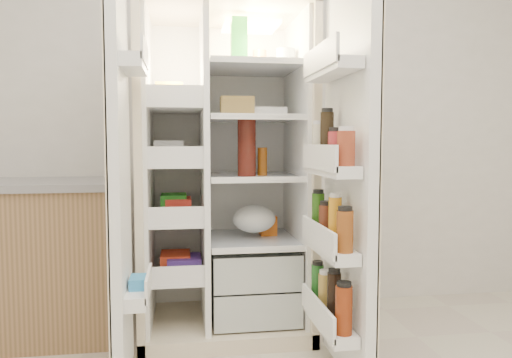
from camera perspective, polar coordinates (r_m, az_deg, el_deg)
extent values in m
cube|color=silver|center=(3.13, -1.71, 9.45)|extent=(4.00, 0.02, 2.70)
cube|color=beige|center=(3.04, -4.30, 1.11)|extent=(0.92, 0.04, 1.80)
cube|color=beige|center=(2.71, -13.08, 0.62)|extent=(0.04, 0.70, 1.80)
cube|color=beige|center=(2.78, 5.29, 0.81)|extent=(0.04, 0.70, 1.80)
cube|color=beige|center=(2.80, -3.86, 19.02)|extent=(0.92, 0.70, 0.04)
cube|color=beige|center=(2.90, -3.68, -16.51)|extent=(0.92, 0.70, 0.08)
cube|color=white|center=(3.01, -4.26, 1.46)|extent=(0.84, 0.02, 1.68)
cube|color=white|center=(2.71, -12.45, 1.05)|extent=(0.02, 0.62, 1.68)
cube|color=white|center=(2.78, 4.69, 1.22)|extent=(0.02, 0.62, 1.68)
cube|color=white|center=(2.70, -6.09, 1.13)|extent=(0.03, 0.62, 1.68)
cube|color=#B5BEB9|center=(2.85, -0.45, -13.79)|extent=(0.47, 0.52, 0.19)
cube|color=#B5BEB9|center=(2.79, -0.46, -9.88)|extent=(0.47, 0.52, 0.19)
cube|color=#FFD18C|center=(2.85, -0.68, 17.52)|extent=(0.30, 0.30, 0.02)
cube|color=white|center=(2.79, -9.23, -10.67)|extent=(0.28, 0.58, 0.02)
cube|color=white|center=(2.73, -9.31, -4.58)|extent=(0.28, 0.58, 0.02)
cube|color=white|center=(2.70, -9.39, 1.73)|extent=(0.28, 0.58, 0.02)
cube|color=white|center=(2.70, -9.46, 8.09)|extent=(0.28, 0.58, 0.02)
cube|color=white|center=(2.78, -0.52, -7.08)|extent=(0.49, 0.58, 0.01)
cube|color=white|center=(2.73, -0.52, 0.34)|extent=(0.49, 0.58, 0.01)
cube|color=white|center=(2.73, -0.53, 7.06)|extent=(0.49, 0.58, 0.02)
cube|color=white|center=(2.76, -0.53, 12.89)|extent=(0.49, 0.58, 0.02)
cube|color=#E94221|center=(2.78, -9.25, -9.48)|extent=(0.16, 0.20, 0.10)
cube|color=green|center=(2.72, -9.33, -3.12)|extent=(0.14, 0.18, 0.12)
cube|color=white|center=(2.70, -9.40, 2.68)|extent=(0.20, 0.22, 0.07)
cube|color=gold|center=(2.71, -9.49, 9.78)|extent=(0.15, 0.16, 0.14)
cube|color=#523195|center=(2.78, -9.25, -9.58)|extent=(0.18, 0.20, 0.09)
cube|color=red|center=(2.72, -9.32, -3.33)|extent=(0.14, 0.18, 0.10)
cube|color=white|center=(2.70, -9.40, 3.21)|extent=(0.16, 0.16, 0.12)
sphere|color=orange|center=(2.78, -2.86, -15.58)|extent=(0.07, 0.07, 0.07)
sphere|color=orange|center=(2.82, -1.06, -15.23)|extent=(0.07, 0.07, 0.07)
sphere|color=orange|center=(2.80, 1.16, -15.39)|extent=(0.07, 0.07, 0.07)
sphere|color=orange|center=(2.91, -2.14, -14.61)|extent=(0.07, 0.07, 0.07)
sphere|color=orange|center=(2.91, -0.07, -14.65)|extent=(0.07, 0.07, 0.07)
sphere|color=orange|center=(2.88, 2.09, -14.80)|extent=(0.07, 0.07, 0.07)
ellipsoid|color=#3A6B23|center=(2.81, -0.52, -9.48)|extent=(0.26, 0.24, 0.11)
cylinder|color=#4F1810|center=(2.63, -1.10, 3.71)|extent=(0.10, 0.10, 0.31)
cylinder|color=brown|center=(2.68, 0.74, 2.08)|extent=(0.05, 0.05, 0.15)
cube|color=green|center=(2.69, -2.02, 15.89)|extent=(0.08, 0.08, 0.25)
cylinder|color=white|center=(2.75, 3.54, 14.05)|extent=(0.10, 0.10, 0.09)
cylinder|color=#BC682B|center=(2.82, 0.43, 13.88)|extent=(0.08, 0.08, 0.10)
cube|color=white|center=(2.70, 1.15, 7.84)|extent=(0.22, 0.09, 0.06)
cube|color=olive|center=(2.66, -2.25, 8.48)|extent=(0.18, 0.10, 0.11)
ellipsoid|color=silver|center=(2.76, -0.21, -5.38)|extent=(0.24, 0.22, 0.15)
cube|color=orange|center=(2.87, 1.39, -5.44)|extent=(0.09, 0.11, 0.11)
cube|color=white|center=(2.17, -15.75, -0.31)|extent=(0.05, 0.40, 1.72)
cube|color=beige|center=(2.17, -16.40, -0.32)|extent=(0.01, 0.40, 1.72)
cube|color=white|center=(2.26, -13.67, -13.05)|extent=(0.09, 0.32, 0.06)
cube|color=white|center=(2.18, -14.15, 12.91)|extent=(0.09, 0.32, 0.06)
cube|color=#338CCC|center=(2.25, -13.69, -12.32)|extent=(0.07, 0.12, 0.10)
cube|color=white|center=(2.19, 10.87, -0.19)|extent=(0.05, 0.58, 1.72)
cube|color=beige|center=(2.20, 11.49, -0.18)|extent=(0.01, 0.58, 1.72)
cube|color=white|center=(2.30, 8.56, -16.30)|extent=(0.11, 0.50, 0.05)
cube|color=white|center=(2.21, 8.66, -8.01)|extent=(0.11, 0.50, 0.05)
cube|color=white|center=(2.16, 8.77, 1.11)|extent=(0.11, 0.50, 0.05)
cube|color=white|center=(2.18, 8.90, 12.47)|extent=(0.11, 0.50, 0.05)
cylinder|color=maroon|center=(2.08, 10.29, -14.93)|extent=(0.07, 0.07, 0.20)
cylinder|color=black|center=(2.20, 9.16, -13.62)|extent=(0.06, 0.06, 0.22)
cylinder|color=#AA8838|center=(2.32, 8.14, -13.14)|extent=(0.06, 0.06, 0.18)
cylinder|color=#206120|center=(2.44, 7.24, -12.14)|extent=(0.06, 0.06, 0.19)
cylinder|color=brown|center=(2.00, 10.42, -6.10)|extent=(0.07, 0.07, 0.17)
cylinder|color=orange|center=(2.12, 9.27, -4.96)|extent=(0.06, 0.06, 0.21)
cylinder|color=#582616|center=(2.24, 8.23, -5.07)|extent=(0.07, 0.07, 0.16)
cylinder|color=#295B14|center=(2.36, 7.32, -4.09)|extent=(0.06, 0.06, 0.20)
cylinder|color=maroon|center=(1.97, 10.55, 3.54)|extent=(0.07, 0.07, 0.14)
cylinder|color=#9F292B|center=(2.09, 9.37, 3.60)|extent=(0.07, 0.07, 0.14)
cylinder|color=black|center=(2.21, 8.34, 4.81)|extent=(0.06, 0.06, 0.23)
cylinder|color=beige|center=(2.34, 7.40, 4.18)|extent=(0.06, 0.06, 0.18)
cube|color=#99724C|center=(3.02, -27.22, -8.76)|extent=(1.15, 0.59, 0.82)
cube|color=gray|center=(2.95, -27.51, -0.59)|extent=(1.19, 0.63, 0.04)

